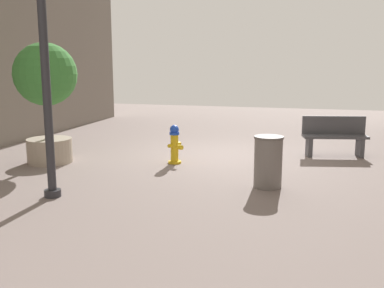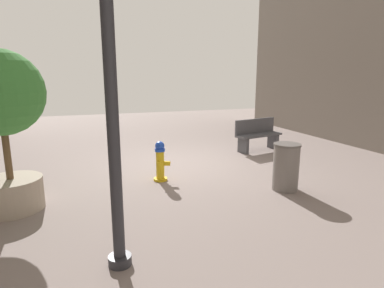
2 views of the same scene
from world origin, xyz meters
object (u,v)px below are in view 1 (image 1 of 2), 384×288
Objects in this scene: bench_near at (334,136)px; street_lamp at (43,26)px; planter_tree at (46,88)px; fire_hydrant at (175,144)px; trash_bin at (268,162)px.

street_lamp is at bearing 45.31° from bench_near.
planter_tree is at bearing -56.31° from street_lamp.
fire_hydrant is 3.96m from street_lamp.
bench_near reaches higher than trash_bin.
street_lamp is 4.87× the size of trash_bin.
trash_bin is (-2.20, 1.38, 0.04)m from fire_hydrant.
fire_hydrant is 3.08m from planter_tree.
fire_hydrant is 0.92× the size of trash_bin.
fire_hydrant is 0.33× the size of planter_tree.
fire_hydrant is 0.19× the size of street_lamp.
street_lamp is (1.23, 2.93, 2.36)m from fire_hydrant.
bench_near is at bearing -152.36° from fire_hydrant.
street_lamp is (4.69, 4.74, 2.31)m from bench_near.
bench_near is 0.34× the size of street_lamp.
bench_near is 7.06m from street_lamp.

